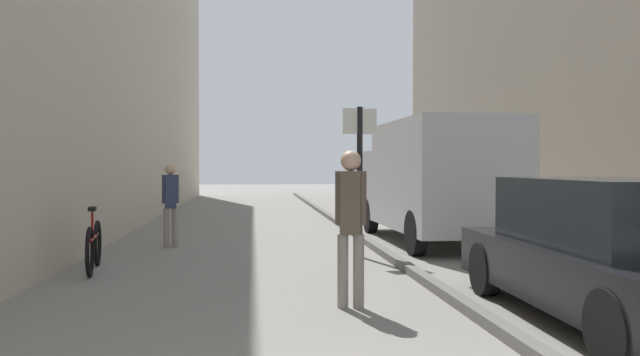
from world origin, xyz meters
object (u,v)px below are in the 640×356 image
(bicycle_leaning, at_px, (94,246))
(pedestrian_mid_block, at_px, (170,199))
(street_sign_post, at_px, (360,168))
(parked_car, at_px, (614,252))
(pedestrian_main_foreground, at_px, (351,217))
(delivery_van, at_px, (434,179))

(bicycle_leaning, bearing_deg, pedestrian_mid_block, 65.96)
(pedestrian_mid_block, distance_m, street_sign_post, 3.86)
(parked_car, bearing_deg, street_sign_post, 111.43)
(pedestrian_main_foreground, xyz_separation_m, delivery_van, (2.65, 5.82, 0.31))
(bicycle_leaning, bearing_deg, parked_car, -39.98)
(pedestrian_main_foreground, height_order, parked_car, pedestrian_main_foreground)
(pedestrian_mid_block, height_order, parked_car, pedestrian_mid_block)
(delivery_van, bearing_deg, bicycle_leaning, -154.93)
(pedestrian_mid_block, distance_m, parked_car, 8.28)
(pedestrian_main_foreground, height_order, delivery_van, delivery_van)
(pedestrian_mid_block, distance_m, bicycle_leaning, 2.86)
(delivery_van, bearing_deg, pedestrian_mid_block, -177.86)
(pedestrian_mid_block, bearing_deg, pedestrian_main_foreground, 104.90)
(pedestrian_mid_block, xyz_separation_m, bicycle_leaning, (-0.78, -2.70, -0.55))
(delivery_van, distance_m, street_sign_post, 2.74)
(parked_car, xyz_separation_m, bicycle_leaning, (-5.98, 3.75, -0.33))
(pedestrian_main_foreground, relative_size, bicycle_leaning, 0.99)
(street_sign_post, bearing_deg, bicycle_leaning, 8.48)
(delivery_van, xyz_separation_m, bicycle_leaning, (-6.10, -3.00, -0.94))
(delivery_van, relative_size, bicycle_leaning, 3.13)
(parked_car, xyz_separation_m, street_sign_post, (-1.77, 4.78, 0.83))
(delivery_van, bearing_deg, parked_car, -92.15)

